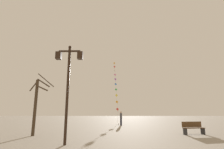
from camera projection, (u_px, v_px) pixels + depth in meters
ground_plane at (117, 126)px, 20.95m from camera, size 160.00×160.00×0.00m
twin_lantern_lamp_post at (68, 74)px, 9.23m from camera, size 1.44×0.28×5.06m
kite_train at (116, 84)px, 31.35m from camera, size 0.91×12.90×12.33m
kite_flyer at (121, 118)px, 22.12m from camera, size 0.27×0.61×1.71m
bare_tree at (36, 103)px, 12.44m from camera, size 1.70×1.26×4.33m
park_bench at (193, 128)px, 12.79m from camera, size 1.66×0.80×0.89m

